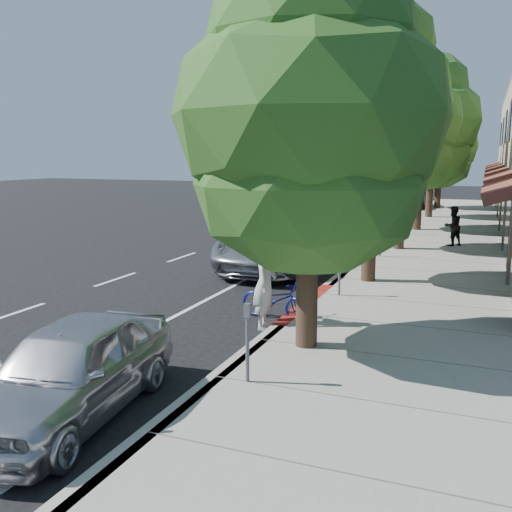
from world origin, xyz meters
The scene contains 18 objects.
ground centered at (0.00, 0.00, 0.00)m, with size 120.00×120.00×0.00m, color black.
sidewalk centered at (2.30, 8.00, 0.07)m, with size 4.60×56.00×0.15m, color gray.
curb centered at (0.00, 8.00, 0.07)m, with size 0.30×56.00×0.15m, color #9E998E.
curb_red_segment centered at (0.00, 1.00, 0.07)m, with size 0.32×4.00×0.15m, color maroon.
street_tree_0 centered at (0.90, -2.00, 4.23)m, with size 4.90×4.90×7.06m.
street_tree_1 centered at (0.90, 4.00, 4.93)m, with size 4.18×4.18×7.78m.
street_tree_2 centered at (0.90, 10.00, 4.81)m, with size 4.24×4.24×7.64m.
street_tree_3 centered at (0.90, 16.00, 5.07)m, with size 5.45×5.45×8.34m.
street_tree_4 centered at (0.90, 22.00, 4.84)m, with size 4.40×4.40×7.72m.
street_tree_5 centered at (0.90, 28.00, 4.14)m, with size 4.90×4.90×6.94m.
cyclist centered at (-0.37, -0.85, 0.99)m, with size 0.72×0.48×1.99m, color silver.
bicycle centered at (-0.40, -0.14, 0.45)m, with size 0.60×1.71×0.90m, color navy.
silver_suv centered at (-2.20, 5.50, 0.87)m, with size 2.89×6.27×1.74m, color #B1B1B6.
dark_sedan centered at (-2.20, 14.38, 0.83)m, with size 1.76×5.06×1.67m, color black.
white_pickup centered at (-2.20, 19.57, 0.88)m, with size 2.46×6.05×1.76m, color white.
dark_suv_far centered at (-0.83, 27.96, 0.88)m, with size 2.07×5.15×1.75m, color black.
near_car_a centered at (-1.41, -5.73, 0.69)m, with size 1.63×4.06×1.38m, color #BCBCC2.
pedestrian centered at (2.73, 11.43, 0.92)m, with size 0.75×0.59×1.55m, color black.
Camera 1 is at (3.82, -11.79, 3.66)m, focal length 40.00 mm.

